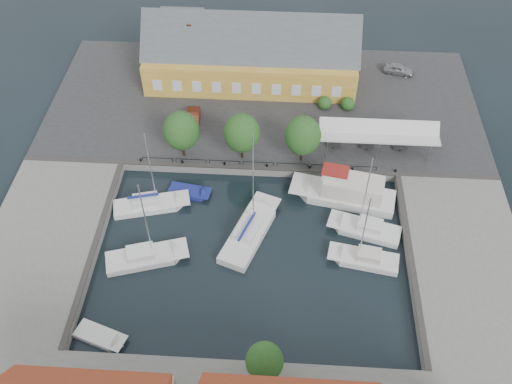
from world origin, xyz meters
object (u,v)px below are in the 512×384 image
(launch_nw, at_px, (189,193))
(car_red, at_px, (193,120))
(trawler, at_px, (347,193))
(car_silver, at_px, (399,69))
(launch_sw, at_px, (100,337))
(west_boat_a, at_px, (150,205))
(warehouse, at_px, (247,56))
(west_boat_c, at_px, (145,258))
(tent_canopy, at_px, (379,132))
(east_boat_b, at_px, (365,260))
(east_boat_a, at_px, (366,230))
(center_sailboat, at_px, (249,233))

(launch_nw, bearing_deg, car_red, 94.70)
(trawler, bearing_deg, car_silver, 70.67)
(car_red, relative_size, launch_nw, 0.91)
(launch_sw, bearing_deg, car_red, 80.90)
(car_red, relative_size, west_boat_a, 0.41)
(warehouse, relative_size, car_red, 6.07)
(west_boat_c, bearing_deg, tent_canopy, 34.81)
(car_red, bearing_deg, trawler, -33.46)
(car_red, distance_m, west_boat_c, 20.80)
(west_boat_a, bearing_deg, launch_sw, -95.58)
(launch_sw, xyz_separation_m, launch_nw, (5.67, 18.76, -0.00))
(trawler, xyz_separation_m, west_boat_c, (-21.19, -9.81, -0.76))
(car_silver, xyz_separation_m, east_boat_b, (-6.71, -32.19, -1.44))
(east_boat_a, bearing_deg, tent_canopy, 81.28)
(east_boat_a, relative_size, launch_sw, 2.12)
(car_silver, distance_m, launch_sw, 53.14)
(center_sailboat, bearing_deg, west_boat_a, 163.75)
(warehouse, distance_m, launch_sw, 42.02)
(tent_canopy, xyz_separation_m, east_boat_b, (-2.25, -16.23, -3.42))
(trawler, distance_m, launch_sw, 30.33)
(car_silver, relative_size, launch_sw, 0.77)
(west_boat_a, height_order, west_boat_c, west_boat_c)
(east_boat_a, bearing_deg, launch_sw, -150.85)
(west_boat_c, bearing_deg, launch_nw, 71.66)
(launch_sw, bearing_deg, east_boat_b, 22.16)
(car_red, height_order, west_boat_c, west_boat_c)
(trawler, height_order, east_boat_a, east_boat_a)
(car_red, relative_size, east_boat_a, 0.42)
(trawler, bearing_deg, car_red, 150.23)
(warehouse, relative_size, east_boat_b, 2.82)
(tent_canopy, xyz_separation_m, launch_nw, (-21.79, -7.74, -3.59))
(warehouse, relative_size, car_silver, 6.95)
(east_boat_b, relative_size, west_boat_c, 0.88)
(center_sailboat, height_order, east_boat_a, center_sailboat)
(east_boat_b, distance_m, west_boat_c, 22.76)
(warehouse, xyz_separation_m, launch_nw, (-5.19, -21.60, -4.34))
(launch_sw, bearing_deg, warehouse, 74.94)
(west_boat_a, distance_m, launch_nw, 4.73)
(trawler, xyz_separation_m, east_boat_b, (1.54, -8.68, -0.76))
(warehouse, bearing_deg, car_red, -119.89)
(west_boat_a, height_order, launch_sw, west_boat_a)
(car_silver, height_order, west_boat_c, west_boat_c)
(tent_canopy, xyz_separation_m, trawler, (-3.79, -7.55, -2.67))
(tent_canopy, distance_m, launch_nw, 23.40)
(warehouse, bearing_deg, center_sailboat, -85.42)
(car_red, xyz_separation_m, west_boat_c, (-2.29, -20.62, -1.51))
(tent_canopy, bearing_deg, east_boat_b, -97.89)
(warehouse, distance_m, car_red, 12.51)
(trawler, xyz_separation_m, west_boat_a, (-22.07, -2.59, -0.74))
(west_boat_a, bearing_deg, car_red, 76.69)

